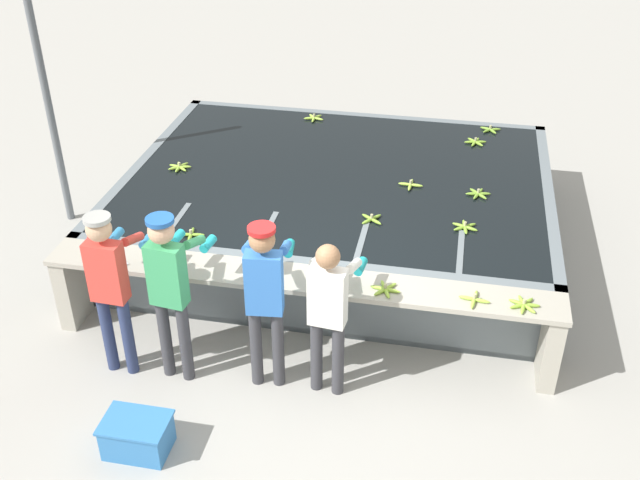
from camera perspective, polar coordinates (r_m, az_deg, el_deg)
The scene contains 22 objects.
ground_plane at distance 7.29m, azimuth -2.02°, elevation -9.28°, with size 80.00×80.00×0.00m, color #A3A099.
wash_tank at distance 8.94m, azimuth 1.31°, elevation 2.53°, with size 4.89×3.83×0.85m.
work_ledge at distance 7.08m, azimuth -1.70°, elevation -4.35°, with size 4.89×0.45×0.85m.
worker_0 at distance 6.87m, azimuth -15.72°, elevation -2.87°, with size 0.42×0.73×1.67m.
worker_1 at distance 6.66m, azimuth -11.38°, elevation -3.15°, with size 0.46×0.74×1.70m.
worker_2 at distance 6.48m, azimuth -4.21°, elevation -3.84°, with size 0.46×0.74×1.68m.
worker_3 at distance 6.45m, azimuth 0.67°, elevation -5.05°, with size 0.45×0.72×1.56m.
banana_bunch_floating_0 at distance 7.65m, azimuth -9.80°, elevation 0.41°, with size 0.28×0.28×0.08m.
banana_bunch_floating_1 at distance 8.48m, azimuth 11.96°, elevation 3.47°, with size 0.28×0.28×0.08m.
banana_bunch_floating_2 at distance 7.82m, azimuth 3.95°, elevation 1.60°, with size 0.25×0.25×0.08m.
banana_bunch_floating_3 at distance 8.55m, azimuth 6.92°, elevation 4.21°, with size 0.28×0.28×0.08m.
banana_bunch_floating_4 at distance 7.81m, azimuth 10.98°, elevation 0.99°, with size 0.27×0.28×0.08m.
banana_bunch_floating_5 at distance 9.04m, azimuth -10.65°, elevation 5.50°, with size 0.28×0.27×0.08m.
banana_bunch_floating_6 at distance 10.14m, azimuth 12.84°, elevation 8.22°, with size 0.28×0.27×0.08m.
banana_bunch_floating_7 at distance 10.25m, azimuth -0.46°, elevation 9.29°, with size 0.28×0.27×0.08m.
banana_bunch_floating_8 at distance 9.73m, azimuth 11.75°, elevation 7.33°, with size 0.28×0.28×0.08m.
banana_bunch_ledge_0 at distance 6.76m, azimuth 11.68°, elevation -4.44°, with size 0.28×0.28×0.08m.
banana_bunch_ledge_1 at distance 6.77m, azimuth 4.99°, elevation -3.75°, with size 0.28×0.27×0.08m.
banana_bunch_ledge_2 at distance 6.80m, azimuth 15.28°, elevation -4.78°, with size 0.28×0.28×0.08m.
knife_0 at distance 7.50m, azimuth -15.25°, elevation -1.07°, with size 0.29×0.24×0.02m.
crate at distance 6.56m, azimuth -13.75°, elevation -14.26°, with size 0.55×0.39×0.32m.
support_post_left at distance 9.40m, azimuth -20.07°, elevation 10.06°, with size 0.09×0.09×3.20m.
Camera 1 is at (1.32, -5.33, 4.79)m, focal length 42.00 mm.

